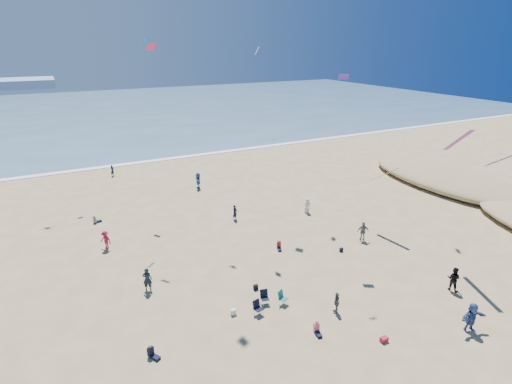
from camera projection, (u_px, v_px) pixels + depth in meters
ocean at (89, 113)px, 99.25m from camera, size 220.00×100.00×0.06m
surf_line at (127, 164)px, 57.66m from camera, size 220.00×1.20×0.08m
standing_flyers at (270, 251)px, 31.96m from camera, size 30.93×44.34×1.94m
seated_group at (222, 291)px, 27.66m from camera, size 14.30×29.12×0.84m
chair_cluster at (269, 301)px, 26.45m from camera, size 2.76×1.51×1.00m
white_tote at (233, 312)px, 25.86m from camera, size 0.35×0.20×0.40m
black_backpack at (256, 287)px, 28.51m from camera, size 0.30×0.22×0.38m
cooler at (384, 339)px, 23.56m from camera, size 0.45×0.30×0.30m
navy_bag at (341, 250)px, 33.68m from camera, size 0.28×0.18×0.34m
kites_aloft at (307, 59)px, 29.69m from camera, size 45.29×44.10×30.88m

